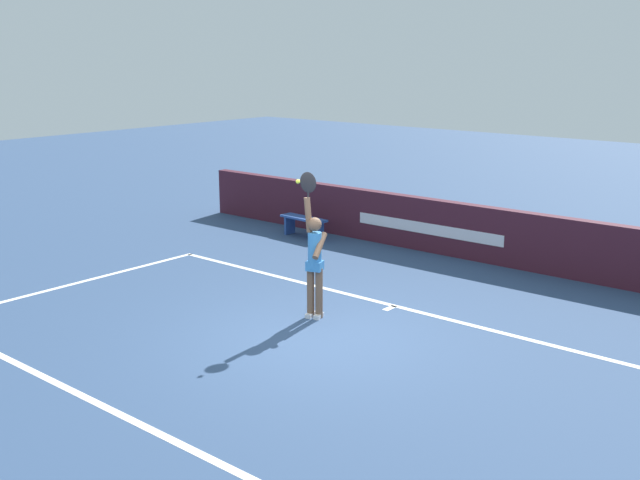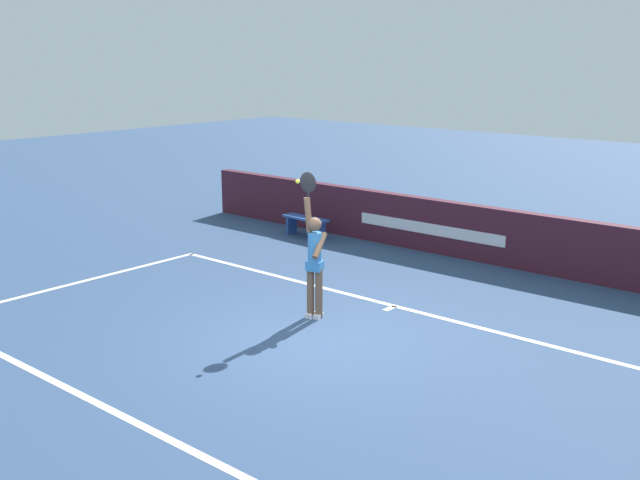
{
  "view_description": "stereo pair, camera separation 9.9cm",
  "coord_description": "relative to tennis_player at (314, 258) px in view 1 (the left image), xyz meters",
  "views": [
    {
      "loc": [
        7.11,
        -8.5,
        4.3
      ],
      "look_at": [
        -0.77,
        0.9,
        1.28
      ],
      "focal_mm": 42.74,
      "sensor_mm": 36.0,
      "label": 1
    },
    {
      "loc": [
        7.19,
        -8.44,
        4.3
      ],
      "look_at": [
        -0.77,
        0.9,
        1.28
      ],
      "focal_mm": 42.74,
      "sensor_mm": 36.0,
      "label": 2
    }
  ],
  "objects": [
    {
      "name": "tennis_ball",
      "position": [
        -0.08,
        -0.31,
        1.31
      ],
      "size": [
        0.07,
        0.07,
        0.07
      ],
      "color": "#CEDA34"
    },
    {
      "name": "tennis_player",
      "position": [
        0.0,
        0.0,
        0.0
      ],
      "size": [
        0.51,
        0.48,
        2.46
      ],
      "color": "brown",
      "rests_on": "ground"
    },
    {
      "name": "back_wall",
      "position": [
        0.7,
        4.97,
        -0.43
      ],
      "size": [
        16.54,
        0.26,
        1.18
      ],
      "color": "#421928",
      "rests_on": "ground"
    },
    {
      "name": "court_lines",
      "position": [
        0.71,
        -1.42,
        -1.01
      ],
      "size": [
        11.03,
        5.68,
        0.0
      ],
      "color": "white",
      "rests_on": "ground"
    },
    {
      "name": "courtside_bench_near",
      "position": [
        -3.9,
        4.18,
        -0.66
      ],
      "size": [
        1.29,
        0.44,
        0.48
      ],
      "color": "#284993",
      "rests_on": "ground"
    },
    {
      "name": "ground_plane",
      "position": [
        0.71,
        -0.68,
        -1.02
      ],
      "size": [
        60.0,
        60.0,
        0.0
      ],
      "primitive_type": "plane",
      "color": "navy"
    }
  ]
}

